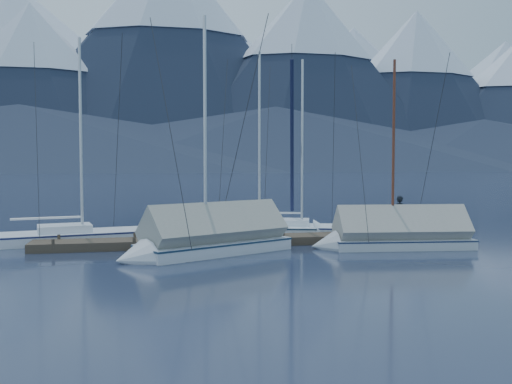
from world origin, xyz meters
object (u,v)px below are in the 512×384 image
(sailboat_open_left, at_px, (95,237))
(person, at_px, (400,214))
(sailboat_open_right, at_px, (312,231))
(sailboat_covered_far, at_px, (202,242))
(sailboat_open_mid, at_px, (270,232))
(sailboat_covered_near, at_px, (389,238))

(sailboat_open_left, bearing_deg, person, -8.31)
(sailboat_open_right, height_order, sailboat_covered_far, sailboat_covered_far)
(sailboat_open_mid, relative_size, sailboat_open_right, 1.04)
(sailboat_open_left, relative_size, sailboat_covered_far, 0.99)
(sailboat_covered_far, bearing_deg, sailboat_open_right, 38.71)
(sailboat_open_left, xyz_separation_m, sailboat_covered_near, (11.79, -4.34, 0.25))
(person, bearing_deg, sailboat_open_mid, 62.64)
(sailboat_open_left, distance_m, sailboat_covered_far, 6.16)
(sailboat_open_mid, bearing_deg, sailboat_open_left, -177.43)
(sailboat_covered_near, distance_m, person, 2.99)
(sailboat_covered_near, xyz_separation_m, person, (1.66, 2.38, 0.72))
(sailboat_covered_near, distance_m, sailboat_covered_far, 7.53)
(sailboat_open_mid, bearing_deg, person, -22.92)
(sailboat_open_right, relative_size, person, 5.70)
(sailboat_open_mid, height_order, sailboat_covered_near, sailboat_open_mid)
(sailboat_covered_far, distance_m, person, 9.54)
(sailboat_open_left, height_order, person, sailboat_open_left)
(person, bearing_deg, sailboat_covered_far, 100.58)
(sailboat_covered_far, height_order, person, sailboat_covered_far)
(sailboat_open_right, distance_m, person, 4.19)
(sailboat_covered_near, relative_size, sailboat_covered_far, 0.86)
(person, bearing_deg, sailboat_covered_near, 140.62)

